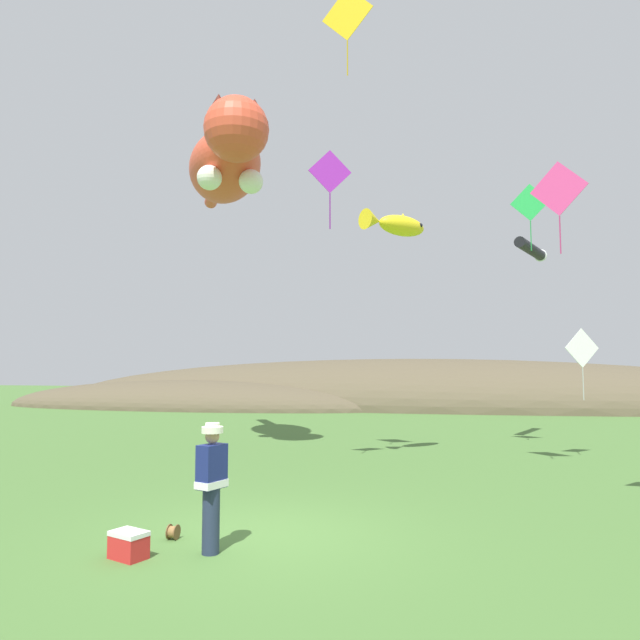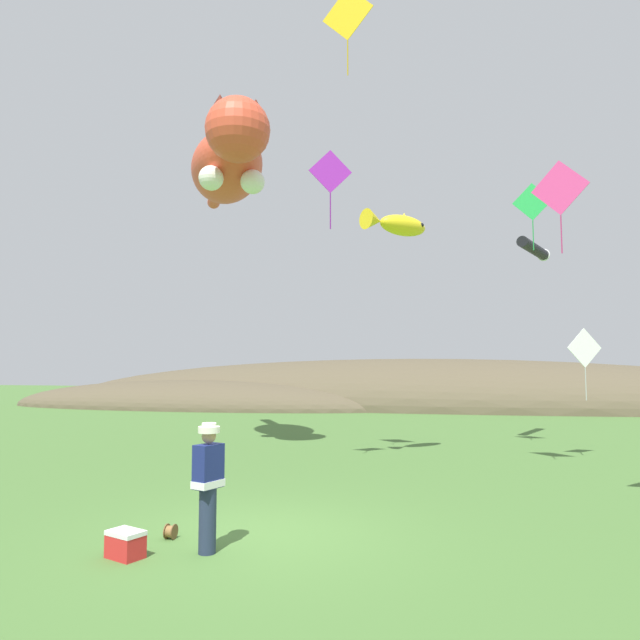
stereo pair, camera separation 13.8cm
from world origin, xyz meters
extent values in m
plane|color=#477033|center=(0.00, 0.00, 0.00)|extent=(120.00, 120.00, 0.00)
ellipsoid|color=brown|center=(0.00, 29.32, 0.00)|extent=(50.74, 12.04, 6.18)
ellipsoid|color=brown|center=(-13.29, 25.02, 0.00)|extent=(25.68, 7.15, 3.45)
cylinder|color=#232D47|center=(-0.41, -0.92, 0.44)|extent=(0.24, 0.24, 0.88)
cube|color=navy|center=(-0.41, -0.92, 1.18)|extent=(0.36, 0.46, 0.60)
cube|color=white|center=(-0.41, -0.92, 0.94)|extent=(0.38, 0.48, 0.10)
sphere|color=tan|center=(-0.41, -0.92, 1.59)|extent=(0.20, 0.20, 0.20)
cylinder|color=silver|center=(-0.41, -0.92, 1.68)|extent=(0.30, 0.30, 0.09)
cylinder|color=silver|center=(-0.41, -0.92, 1.74)|extent=(0.20, 0.20, 0.07)
cylinder|color=olive|center=(-1.22, -0.45, 0.11)|extent=(0.12, 0.17, 0.17)
cylinder|color=brown|center=(-1.28, -0.45, 0.11)|extent=(0.02, 0.22, 0.22)
cylinder|color=brown|center=(-1.16, -0.45, 0.11)|extent=(0.02, 0.22, 0.22)
cube|color=red|center=(-1.40, -1.36, 0.15)|extent=(0.56, 0.47, 0.30)
cube|color=white|center=(-1.40, -1.36, 0.33)|extent=(0.57, 0.47, 0.06)
ellipsoid|color=#E04C33|center=(-4.32, 8.70, 9.10)|extent=(4.13, 4.91, 2.07)
ellipsoid|color=white|center=(-4.21, 8.52, 8.73)|extent=(2.49, 3.08, 1.14)
sphere|color=#E04C33|center=(-2.99, 6.36, 9.31)|extent=(1.87, 1.87, 1.87)
cone|color=#4E1A11|center=(-2.54, 6.62, 9.99)|extent=(0.90, 0.90, 0.62)
cone|color=#4E1A11|center=(-3.44, 6.11, 9.99)|extent=(0.90, 0.90, 0.62)
sphere|color=white|center=(-3.02, 7.69, 8.22)|extent=(0.75, 0.75, 0.75)
sphere|color=white|center=(-4.11, 7.07, 8.22)|extent=(0.75, 0.75, 0.75)
cylinder|color=#E04C33|center=(-5.95, 11.59, 9.20)|extent=(1.56, 2.23, 0.50)
ellipsoid|color=yellow|center=(1.61, 6.98, 6.40)|extent=(1.49, 1.56, 0.55)
cone|color=yellow|center=(0.91, 6.21, 6.40)|extent=(0.75, 0.75, 0.55)
cone|color=yellow|center=(1.64, 7.01, 6.64)|extent=(0.37, 0.37, 0.26)
sphere|color=black|center=(2.10, 7.23, 6.45)|extent=(0.13, 0.13, 0.13)
cylinder|color=black|center=(5.56, 11.73, 6.54)|extent=(1.33, 2.65, 0.36)
torus|color=white|center=(6.05, 12.98, 6.54)|extent=(0.43, 0.22, 0.44)
cube|color=#E53F8C|center=(5.39, 5.56, 6.73)|extent=(1.21, 0.53, 1.31)
cylinder|color=black|center=(5.39, 5.57, 6.73)|extent=(0.82, 0.36, 0.02)
cube|color=#A02C62|center=(5.39, 5.56, 5.63)|extent=(0.03, 0.02, 0.90)
cube|color=green|center=(5.25, 9.28, 7.48)|extent=(1.13, 0.20, 1.14)
cylinder|color=black|center=(5.25, 9.29, 7.48)|extent=(0.76, 0.14, 0.02)
cube|color=#1A7C35|center=(5.25, 9.28, 6.46)|extent=(0.03, 0.01, 0.90)
cube|color=white|center=(6.43, 8.74, 3.09)|extent=(0.99, 0.53, 1.10)
cylinder|color=black|center=(6.43, 8.75, 3.09)|extent=(0.66, 0.36, 0.02)
cube|color=#A9A9A9|center=(6.43, 8.74, 2.08)|extent=(0.03, 0.02, 0.90)
cube|color=purple|center=(0.03, 4.96, 7.36)|extent=(1.01, 0.44, 1.09)
cylinder|color=black|center=(0.03, 4.97, 7.36)|extent=(0.68, 0.30, 0.02)
cube|color=#6B1A7C|center=(0.03, 4.96, 6.37)|extent=(0.03, 0.02, 0.90)
cube|color=yellow|center=(0.50, 4.82, 11.29)|extent=(1.35, 0.35, 1.39)
cylinder|color=black|center=(0.50, 4.83, 11.29)|extent=(0.91, 0.24, 0.02)
cube|color=#A98511|center=(0.50, 4.82, 10.14)|extent=(0.03, 0.01, 0.90)
camera|label=1|loc=(2.86, -8.43, 2.56)|focal=32.00mm
camera|label=2|loc=(2.99, -8.40, 2.56)|focal=32.00mm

